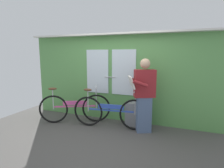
{
  "coord_description": "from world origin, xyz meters",
  "views": [
    {
      "loc": [
        1.48,
        -3.18,
        1.66
      ],
      "look_at": [
        0.07,
        0.49,
        1.02
      ],
      "focal_mm": 29.41,
      "sensor_mm": 36.0,
      "label": 1
    }
  ],
  "objects_px": {
    "bicycle_leaning_behind": "(75,108)",
    "trash_bin_by_wall": "(134,114)",
    "bicycle_near_door": "(110,112)",
    "passenger_reading_newspaper": "(144,94)"
  },
  "relations": [
    {
      "from": "bicycle_leaning_behind",
      "to": "trash_bin_by_wall",
      "type": "bearing_deg",
      "value": -12.15
    },
    {
      "from": "bicycle_near_door",
      "to": "passenger_reading_newspaper",
      "type": "bearing_deg",
      "value": -3.07
    },
    {
      "from": "bicycle_near_door",
      "to": "passenger_reading_newspaper",
      "type": "xyz_separation_m",
      "value": [
        0.74,
        0.05,
        0.46
      ]
    },
    {
      "from": "trash_bin_by_wall",
      "to": "passenger_reading_newspaper",
      "type": "bearing_deg",
      "value": -46.61
    },
    {
      "from": "bicycle_leaning_behind",
      "to": "trash_bin_by_wall",
      "type": "xyz_separation_m",
      "value": [
        1.4,
        0.35,
        -0.09
      ]
    },
    {
      "from": "bicycle_leaning_behind",
      "to": "passenger_reading_newspaper",
      "type": "xyz_separation_m",
      "value": [
        1.68,
        0.05,
        0.46
      ]
    },
    {
      "from": "bicycle_near_door",
      "to": "passenger_reading_newspaper",
      "type": "distance_m",
      "value": 0.87
    },
    {
      "from": "passenger_reading_newspaper",
      "to": "trash_bin_by_wall",
      "type": "relative_size",
      "value": 2.85
    },
    {
      "from": "passenger_reading_newspaper",
      "to": "trash_bin_by_wall",
      "type": "height_order",
      "value": "passenger_reading_newspaper"
    },
    {
      "from": "trash_bin_by_wall",
      "to": "bicycle_near_door",
      "type": "bearing_deg",
      "value": -142.27
    }
  ]
}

